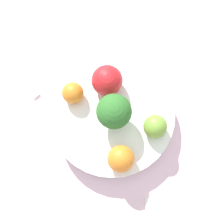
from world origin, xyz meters
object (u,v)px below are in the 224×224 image
at_px(apple_green, 155,126).
at_px(apple_red, 107,80).
at_px(broccoli, 111,113).
at_px(bowl, 112,116).
at_px(orange_front, 73,93).
at_px(orange_back, 121,159).
at_px(spoon, 26,82).

bearing_deg(apple_green, apple_red, -155.82).
distance_m(broccoli, apple_green, 0.09).
bearing_deg(apple_red, bowl, -12.08).
height_order(orange_front, orange_back, orange_back).
xyz_separation_m(apple_red, orange_back, (0.14, -0.03, -0.01)).
bearing_deg(bowl, broccoli, -27.55).
bearing_deg(apple_green, orange_back, -68.68).
xyz_separation_m(broccoli, orange_front, (-0.07, -0.05, -0.03)).
distance_m(apple_red, spoon, 0.19).
bearing_deg(orange_front, apple_red, 87.04).
bearing_deg(apple_green, orange_front, -134.39).
bearing_deg(spoon, apple_green, 45.91).
height_order(broccoli, apple_red, broccoli).
height_order(bowl, orange_front, orange_front).
distance_m(broccoli, spoon, 0.22).
distance_m(apple_green, orange_front, 0.17).
height_order(bowl, broccoli, broccoli).
height_order(apple_red, orange_front, apple_red).
bearing_deg(spoon, broccoli, 42.30).
xyz_separation_m(orange_back, spoon, (-0.23, -0.12, -0.06)).
relative_size(broccoli, apple_red, 1.38).
bearing_deg(bowl, orange_back, -11.49).
xyz_separation_m(apple_red, apple_green, (0.11, 0.05, -0.01)).
xyz_separation_m(bowl, apple_red, (-0.06, 0.01, 0.05)).
bearing_deg(orange_front, bowl, 43.61).
xyz_separation_m(orange_front, spoon, (-0.08, -0.08, -0.06)).
xyz_separation_m(bowl, spoon, (-0.14, -0.14, -0.02)).
bearing_deg(spoon, bowl, 45.22).
xyz_separation_m(bowl, orange_front, (-0.06, -0.06, 0.04)).
bearing_deg(apple_green, spoon, -134.09).
height_order(broccoli, orange_front, broccoli).
distance_m(orange_front, orange_back, 0.15).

